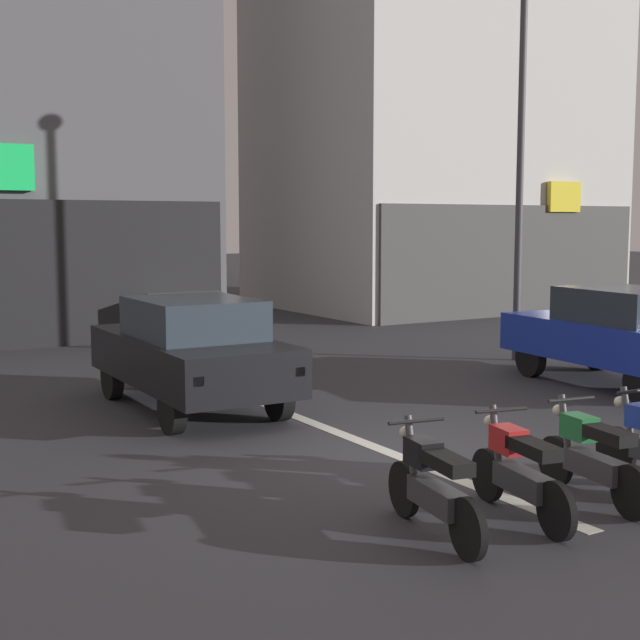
{
  "coord_description": "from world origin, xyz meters",
  "views": [
    {
      "loc": [
        -5.93,
        -8.15,
        2.73
      ],
      "look_at": [
        0.15,
        2.0,
        1.4
      ],
      "focal_mm": 49.22,
      "sensor_mm": 36.0,
      "label": 1
    }
  ],
  "objects_px": {
    "car_grey_down_street": "(173,297)",
    "motorcycle_green_row_centre": "(591,456)",
    "car_blue_parked_kerbside": "(621,333)",
    "street_lamp": "(521,135)",
    "motorcycle_black_row_leftmost": "(433,485)",
    "motorcycle_red_row_left_mid": "(519,470)",
    "car_black_crossing_near": "(191,350)"
  },
  "relations": [
    {
      "from": "motorcycle_red_row_left_mid",
      "to": "motorcycle_green_row_centre",
      "type": "bearing_deg",
      "value": 0.9
    },
    {
      "from": "car_black_crossing_near",
      "to": "car_blue_parked_kerbside",
      "type": "bearing_deg",
      "value": -15.68
    },
    {
      "from": "car_grey_down_street",
      "to": "street_lamp",
      "type": "xyz_separation_m",
      "value": [
        4.23,
        -7.54,
        3.5
      ]
    },
    {
      "from": "street_lamp",
      "to": "motorcycle_red_row_left_mid",
      "type": "bearing_deg",
      "value": -133.31
    },
    {
      "from": "car_blue_parked_kerbside",
      "to": "car_grey_down_street",
      "type": "height_order",
      "value": "same"
    },
    {
      "from": "car_black_crossing_near",
      "to": "motorcycle_green_row_centre",
      "type": "bearing_deg",
      "value": -73.87
    },
    {
      "from": "car_grey_down_street",
      "to": "street_lamp",
      "type": "bearing_deg",
      "value": -60.71
    },
    {
      "from": "motorcycle_red_row_left_mid",
      "to": "motorcycle_green_row_centre",
      "type": "distance_m",
      "value": 0.96
    },
    {
      "from": "car_black_crossing_near",
      "to": "car_grey_down_street",
      "type": "bearing_deg",
      "value": 70.23
    },
    {
      "from": "street_lamp",
      "to": "motorcycle_red_row_left_mid",
      "type": "relative_size",
      "value": 4.4
    },
    {
      "from": "car_black_crossing_near",
      "to": "street_lamp",
      "type": "xyz_separation_m",
      "value": [
        7.3,
        1.0,
        3.5
      ]
    },
    {
      "from": "car_grey_down_street",
      "to": "car_blue_parked_kerbside",
      "type": "bearing_deg",
      "value": -70.11
    },
    {
      "from": "car_black_crossing_near",
      "to": "motorcycle_red_row_left_mid",
      "type": "height_order",
      "value": "car_black_crossing_near"
    },
    {
      "from": "street_lamp",
      "to": "motorcycle_green_row_centre",
      "type": "relative_size",
      "value": 4.39
    },
    {
      "from": "motorcycle_black_row_leftmost",
      "to": "motorcycle_green_row_centre",
      "type": "bearing_deg",
      "value": -1.0
    },
    {
      "from": "street_lamp",
      "to": "car_blue_parked_kerbside",
      "type": "bearing_deg",
      "value": -98.61
    },
    {
      "from": "car_blue_parked_kerbside",
      "to": "motorcycle_green_row_centre",
      "type": "bearing_deg",
      "value": -142.1
    },
    {
      "from": "car_blue_parked_kerbside",
      "to": "car_grey_down_street",
      "type": "bearing_deg",
      "value": 109.89
    },
    {
      "from": "car_grey_down_street",
      "to": "motorcycle_green_row_centre",
      "type": "height_order",
      "value": "car_grey_down_street"
    },
    {
      "from": "car_blue_parked_kerbside",
      "to": "street_lamp",
      "type": "height_order",
      "value": "street_lamp"
    },
    {
      "from": "car_grey_down_street",
      "to": "motorcycle_green_row_centre",
      "type": "relative_size",
      "value": 2.59
    },
    {
      "from": "car_grey_down_street",
      "to": "car_black_crossing_near",
      "type": "bearing_deg",
      "value": -109.77
    },
    {
      "from": "car_black_crossing_near",
      "to": "motorcycle_green_row_centre",
      "type": "distance_m",
      "value": 6.19
    },
    {
      "from": "car_blue_parked_kerbside",
      "to": "car_grey_down_street",
      "type": "xyz_separation_m",
      "value": [
        -3.79,
        10.47,
        0.0
      ]
    },
    {
      "from": "street_lamp",
      "to": "motorcycle_green_row_centre",
      "type": "height_order",
      "value": "street_lamp"
    },
    {
      "from": "street_lamp",
      "to": "car_black_crossing_near",
      "type": "bearing_deg",
      "value": -172.19
    },
    {
      "from": "motorcycle_red_row_left_mid",
      "to": "car_blue_parked_kerbside",
      "type": "bearing_deg",
      "value": 33.35
    },
    {
      "from": "motorcycle_black_row_leftmost",
      "to": "motorcycle_red_row_left_mid",
      "type": "relative_size",
      "value": 1.0
    },
    {
      "from": "car_blue_parked_kerbside",
      "to": "motorcycle_green_row_centre",
      "type": "xyz_separation_m",
      "value": [
        -5.14,
        -4.0,
        -0.43
      ]
    },
    {
      "from": "street_lamp",
      "to": "motorcycle_green_row_centre",
      "type": "bearing_deg",
      "value": -128.87
    },
    {
      "from": "car_blue_parked_kerbside",
      "to": "street_lamp",
      "type": "distance_m",
      "value": 4.59
    },
    {
      "from": "car_black_crossing_near",
      "to": "motorcycle_black_row_leftmost",
      "type": "xyz_separation_m",
      "value": [
        -0.21,
        -5.9,
        -0.43
      ]
    }
  ]
}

